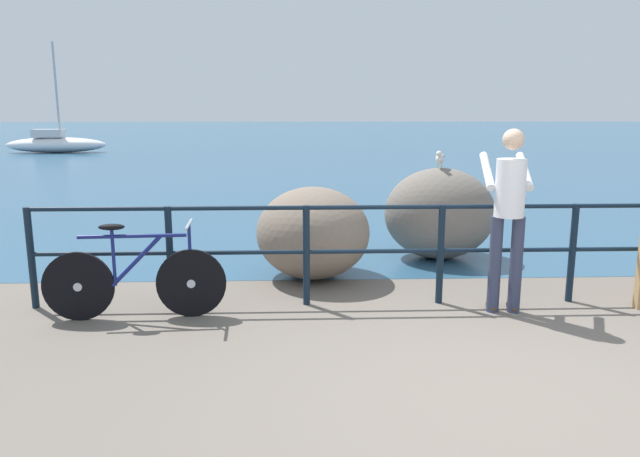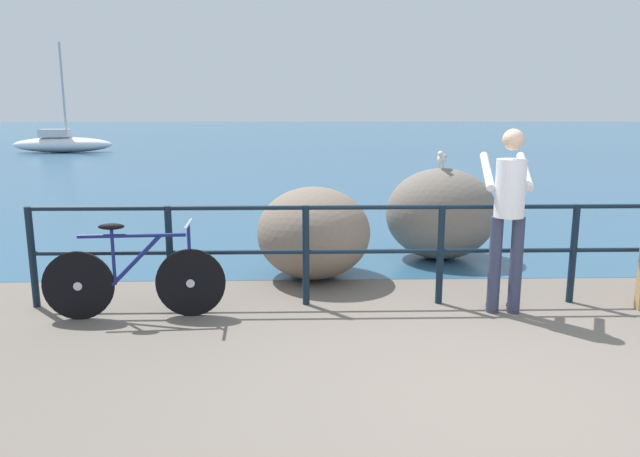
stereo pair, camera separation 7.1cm
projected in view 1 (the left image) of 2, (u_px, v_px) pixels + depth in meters
ground_plane at (333, 161)px, 23.70m from camera, size 120.00×120.00×0.10m
sea_surface at (314, 132)px, 51.06m from camera, size 120.00×90.00×0.01m
promenade_railing at (441, 242)px, 5.99m from camera, size 8.23×0.07×1.02m
bicycle at (135, 279)px, 5.59m from camera, size 1.70×0.48×0.92m
person_at_railing at (508, 212)px, 5.67m from camera, size 0.50×0.66×1.78m
breakwater_boulder_main at (439, 214)px, 7.86m from camera, size 1.46×1.23×1.20m
breakwater_boulder_left at (313, 233)px, 6.95m from camera, size 1.33×1.40×1.07m
seagull at (440, 157)px, 7.69m from camera, size 0.20×0.34×0.23m
sailboat at (56, 143)px, 27.15m from camera, size 4.48×1.62×4.90m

